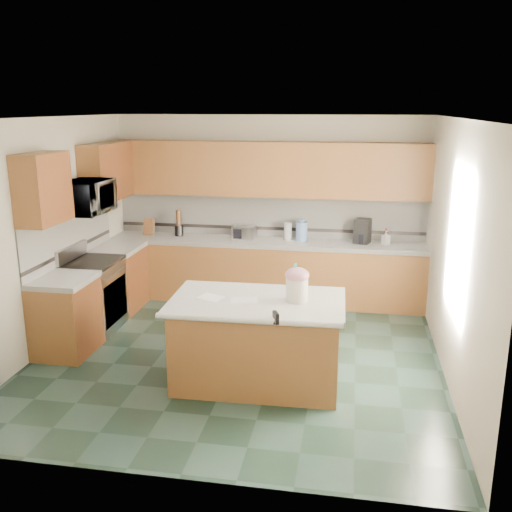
% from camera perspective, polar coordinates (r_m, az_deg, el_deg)
% --- Properties ---
extents(floor, '(4.60, 4.60, 0.00)m').
position_cam_1_polar(floor, '(6.75, -1.79, -9.93)').
color(floor, black).
rests_on(floor, ground).
extents(ceiling, '(4.60, 4.60, 0.00)m').
position_cam_1_polar(ceiling, '(6.13, -2.00, 13.64)').
color(ceiling, white).
rests_on(ceiling, ground).
extents(wall_back, '(4.60, 0.04, 2.70)m').
position_cam_1_polar(wall_back, '(8.54, 1.28, 4.87)').
color(wall_back, beige).
rests_on(wall_back, ground).
extents(wall_front, '(4.60, 0.04, 2.70)m').
position_cam_1_polar(wall_front, '(4.16, -8.42, -6.13)').
color(wall_front, beige).
rests_on(wall_front, ground).
extents(wall_left, '(0.04, 4.60, 2.70)m').
position_cam_1_polar(wall_left, '(7.14, -20.45, 1.95)').
color(wall_left, beige).
rests_on(wall_left, ground).
extents(wall_right, '(0.04, 4.60, 2.70)m').
position_cam_1_polar(wall_right, '(6.27, 19.35, 0.36)').
color(wall_right, beige).
rests_on(wall_right, ground).
extents(back_base_cab, '(4.60, 0.60, 0.86)m').
position_cam_1_polar(back_base_cab, '(8.45, 0.92, -1.66)').
color(back_base_cab, '#401C0D').
rests_on(back_base_cab, ground).
extents(back_countertop, '(4.60, 0.64, 0.06)m').
position_cam_1_polar(back_countertop, '(8.33, 0.93, 1.38)').
color(back_countertop, white).
rests_on(back_countertop, back_base_cab).
extents(back_upper_cab, '(4.60, 0.33, 0.78)m').
position_cam_1_polar(back_upper_cab, '(8.28, 1.11, 8.68)').
color(back_upper_cab, '#401C0D').
rests_on(back_upper_cab, wall_back).
extents(back_backsplash, '(4.60, 0.02, 0.63)m').
position_cam_1_polar(back_backsplash, '(8.53, 1.24, 4.07)').
color(back_backsplash, silver).
rests_on(back_backsplash, back_countertop).
extents(back_accent_band, '(4.60, 0.01, 0.05)m').
position_cam_1_polar(back_accent_band, '(8.57, 1.23, 2.79)').
color(back_accent_band, black).
rests_on(back_accent_band, back_countertop).
extents(left_base_cab_rear, '(0.60, 0.82, 0.86)m').
position_cam_1_polar(left_base_cab_rear, '(8.34, -13.59, -2.31)').
color(left_base_cab_rear, '#401C0D').
rests_on(left_base_cab_rear, ground).
extents(left_counter_rear, '(0.64, 0.82, 0.06)m').
position_cam_1_polar(left_counter_rear, '(8.22, -13.78, 0.76)').
color(left_counter_rear, white).
rests_on(left_counter_rear, left_base_cab_rear).
extents(left_base_cab_front, '(0.60, 0.72, 0.86)m').
position_cam_1_polar(left_base_cab_front, '(7.04, -18.48, -5.88)').
color(left_base_cab_front, '#401C0D').
rests_on(left_base_cab_front, ground).
extents(left_counter_front, '(0.64, 0.72, 0.06)m').
position_cam_1_polar(left_counter_front, '(6.89, -18.79, -2.30)').
color(left_counter_front, white).
rests_on(left_counter_front, left_base_cab_front).
extents(left_backsplash, '(0.02, 2.30, 0.63)m').
position_cam_1_polar(left_backsplash, '(7.62, -18.12, 2.02)').
color(left_backsplash, silver).
rests_on(left_backsplash, wall_left).
extents(left_accent_band, '(0.01, 2.30, 0.05)m').
position_cam_1_polar(left_accent_band, '(7.66, -17.97, 0.60)').
color(left_accent_band, black).
rests_on(left_accent_band, wall_left).
extents(left_upper_cab_rear, '(0.33, 1.09, 0.78)m').
position_cam_1_polar(left_upper_cab_rear, '(8.21, -14.73, 8.15)').
color(left_upper_cab_rear, '#401C0D').
rests_on(left_upper_cab_rear, wall_left).
extents(left_upper_cab_front, '(0.33, 0.72, 0.78)m').
position_cam_1_polar(left_upper_cab_front, '(6.74, -20.55, 6.34)').
color(left_upper_cab_front, '#401C0D').
rests_on(left_upper_cab_front, wall_left).
extents(range_body, '(0.60, 0.76, 0.88)m').
position_cam_1_polar(range_body, '(7.65, -15.91, -3.94)').
color(range_body, '#B7B7BC').
rests_on(range_body, ground).
extents(range_oven_door, '(0.02, 0.68, 0.55)m').
position_cam_1_polar(range_oven_door, '(7.55, -13.90, -4.38)').
color(range_oven_door, black).
rests_on(range_oven_door, range_body).
extents(range_cooktop, '(0.62, 0.78, 0.04)m').
position_cam_1_polar(range_cooktop, '(7.52, -16.15, -0.61)').
color(range_cooktop, black).
rests_on(range_cooktop, range_body).
extents(range_handle, '(0.02, 0.66, 0.02)m').
position_cam_1_polar(range_handle, '(7.42, -13.86, -1.63)').
color(range_handle, '#B7B7BC').
rests_on(range_handle, range_body).
extents(range_backguard, '(0.06, 0.76, 0.18)m').
position_cam_1_polar(range_backguard, '(7.61, -17.98, 0.35)').
color(range_backguard, '#B7B7BC').
rests_on(range_backguard, range_body).
extents(microwave, '(0.50, 0.73, 0.41)m').
position_cam_1_polar(microwave, '(7.35, -16.62, 5.65)').
color(microwave, '#B7B7BC').
rests_on(microwave, wall_left).
extents(island_base, '(1.69, 0.99, 0.86)m').
position_cam_1_polar(island_base, '(5.98, 0.14, -8.78)').
color(island_base, '#401C0D').
rests_on(island_base, ground).
extents(island_top, '(1.79, 1.10, 0.06)m').
position_cam_1_polar(island_top, '(5.82, 0.14, -4.62)').
color(island_top, white).
rests_on(island_top, island_base).
extents(island_bullnose, '(1.77, 0.11, 0.06)m').
position_cam_1_polar(island_bullnose, '(5.33, -0.82, -6.48)').
color(island_bullnose, white).
rests_on(island_bullnose, island_base).
extents(treat_jar, '(0.23, 0.23, 0.23)m').
position_cam_1_polar(treat_jar, '(5.74, 4.11, -3.38)').
color(treat_jar, silver).
rests_on(treat_jar, island_top).
extents(treat_jar_lid, '(0.24, 0.24, 0.15)m').
position_cam_1_polar(treat_jar_lid, '(5.69, 4.14, -1.91)').
color(treat_jar_lid, pink).
rests_on(treat_jar_lid, treat_jar).
extents(treat_jar_knob, '(0.08, 0.03, 0.03)m').
position_cam_1_polar(treat_jar_knob, '(5.68, 4.14, -1.42)').
color(treat_jar_knob, tan).
rests_on(treat_jar_knob, treat_jar_lid).
extents(treat_jar_knob_end_l, '(0.04, 0.04, 0.04)m').
position_cam_1_polar(treat_jar_knob_end_l, '(5.68, 3.74, -1.40)').
color(treat_jar_knob_end_l, tan).
rests_on(treat_jar_knob_end_l, treat_jar_lid).
extents(treat_jar_knob_end_r, '(0.04, 0.04, 0.04)m').
position_cam_1_polar(treat_jar_knob_end_r, '(5.67, 4.55, -1.44)').
color(treat_jar_knob_end_r, tan).
rests_on(treat_jar_knob_end_r, treat_jar_lid).
extents(soap_bottle_island, '(0.15, 0.15, 0.37)m').
position_cam_1_polar(soap_bottle_island, '(5.75, 3.93, -2.61)').
color(soap_bottle_island, teal).
rests_on(soap_bottle_island, island_top).
extents(paper_sheet_a, '(0.31, 0.26, 0.00)m').
position_cam_1_polar(paper_sheet_a, '(5.77, -1.20, -4.45)').
color(paper_sheet_a, white).
rests_on(paper_sheet_a, island_top).
extents(paper_sheet_b, '(0.31, 0.28, 0.00)m').
position_cam_1_polar(paper_sheet_b, '(5.87, -4.50, -4.15)').
color(paper_sheet_b, white).
rests_on(paper_sheet_b, island_top).
extents(clamp_body, '(0.08, 0.12, 0.10)m').
position_cam_1_polar(clamp_body, '(5.30, 1.99, -6.17)').
color(clamp_body, black).
rests_on(clamp_body, island_top).
extents(clamp_handle, '(0.02, 0.08, 0.02)m').
position_cam_1_polar(clamp_handle, '(5.24, 1.88, -6.64)').
color(clamp_handle, black).
rests_on(clamp_handle, island_top).
extents(knife_block, '(0.14, 0.19, 0.27)m').
position_cam_1_polar(knife_block, '(8.79, -10.65, 2.88)').
color(knife_block, '#472814').
rests_on(knife_block, back_countertop).
extents(utensil_crock, '(0.13, 0.13, 0.16)m').
position_cam_1_polar(utensil_crock, '(8.68, -7.71, 2.54)').
color(utensil_crock, black).
rests_on(utensil_crock, back_countertop).
extents(utensil_bundle, '(0.07, 0.07, 0.23)m').
position_cam_1_polar(utensil_bundle, '(8.64, -7.76, 3.81)').
color(utensil_bundle, '#472814').
rests_on(utensil_bundle, utensil_crock).
extents(toaster_oven, '(0.35, 0.26, 0.19)m').
position_cam_1_polar(toaster_oven, '(8.40, -1.20, 2.36)').
color(toaster_oven, '#B7B7BC').
rests_on(toaster_oven, back_countertop).
extents(toaster_oven_door, '(0.28, 0.01, 0.15)m').
position_cam_1_polar(toaster_oven_door, '(8.30, -1.34, 2.21)').
color(toaster_oven_door, black).
rests_on(toaster_oven_door, toaster_oven).
extents(paper_towel, '(0.11, 0.11, 0.25)m').
position_cam_1_polar(paper_towel, '(8.35, 3.20, 2.47)').
color(paper_towel, white).
rests_on(paper_towel, back_countertop).
extents(paper_towel_base, '(0.16, 0.16, 0.01)m').
position_cam_1_polar(paper_towel_base, '(8.37, 3.19, 1.70)').
color(paper_towel_base, '#B7B7BC').
rests_on(paper_towel_base, back_countertop).
extents(water_jug, '(0.17, 0.17, 0.28)m').
position_cam_1_polar(water_jug, '(8.28, 4.59, 2.46)').
color(water_jug, '#658ECD').
rests_on(water_jug, back_countertop).
extents(water_jug_neck, '(0.08, 0.08, 0.04)m').
position_cam_1_polar(water_jug_neck, '(8.25, 4.61, 3.54)').
color(water_jug_neck, '#658ECD').
rests_on(water_jug_neck, water_jug).
extents(coffee_maker, '(0.26, 0.27, 0.35)m').
position_cam_1_polar(coffee_maker, '(8.27, 10.61, 2.47)').
color(coffee_maker, black).
rests_on(coffee_maker, back_countertop).
extents(coffee_carafe, '(0.14, 0.14, 0.14)m').
position_cam_1_polar(coffee_carafe, '(8.24, 10.58, 1.70)').
color(coffee_carafe, black).
rests_on(coffee_carafe, back_countertop).
extents(soap_bottle_back, '(0.13, 0.13, 0.20)m').
position_cam_1_polar(soap_bottle_back, '(8.26, 12.86, 1.82)').
color(soap_bottle_back, white).
rests_on(soap_bottle_back, back_countertop).
extents(soap_back_cap, '(0.02, 0.02, 0.03)m').
position_cam_1_polar(soap_back_cap, '(8.24, 12.90, 2.58)').
color(soap_back_cap, red).
rests_on(soap_back_cap, soap_bottle_back).
extents(window_light_proxy, '(0.02, 1.40, 1.10)m').
position_cam_1_polar(window_light_proxy, '(6.04, 19.48, 1.28)').
color(window_light_proxy, white).
rests_on(window_light_proxy, wall_right).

